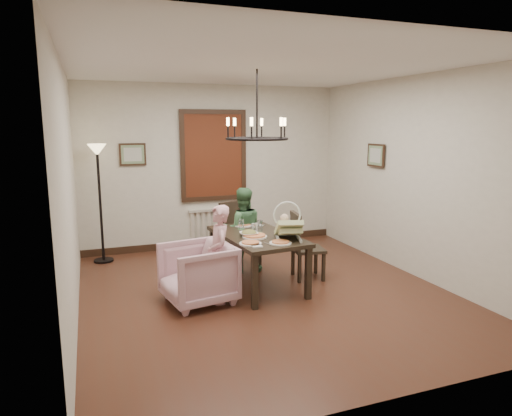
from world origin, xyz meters
TOP-DOWN VIEW (x-y plane):
  - room_shell at (0.00, 0.37)m, footprint 4.51×5.00m
  - dining_table at (-0.01, 0.28)m, footprint 0.99×1.58m
  - chair_far at (0.07, 1.35)m, footprint 0.53×0.53m
  - chair_right at (0.77, 0.32)m, footprint 0.48×0.48m
  - armchair at (-0.88, -0.01)m, footprint 0.92×0.90m
  - elderly_woman at (-0.63, -0.09)m, footprint 0.27×0.38m
  - seated_man at (0.01, 0.94)m, footprint 0.56×0.47m
  - baby_bouncer at (0.26, -0.12)m, footprint 0.50×0.59m
  - salad_bowl at (-0.15, 0.20)m, footprint 0.28×0.28m
  - pizza_platter at (-0.11, 0.12)m, footprint 0.32×0.32m
  - drinking_glass at (-0.06, 0.30)m, footprint 0.06×0.06m
  - window_blinds at (0.00, 2.46)m, footprint 1.00×0.03m
  - radiator at (0.00, 2.48)m, footprint 0.92×0.12m
  - picture_back at (-1.35, 2.47)m, footprint 0.42×0.03m
  - picture_right at (2.21, 0.90)m, footprint 0.03×0.42m
  - floor_lamp at (-1.90, 2.15)m, footprint 0.30×0.30m
  - chandelier at (-0.01, 0.28)m, footprint 0.80×0.80m

SIDE VIEW (x-z plane):
  - radiator at x=0.00m, z-range 0.04..0.66m
  - armchair at x=-0.88m, z-range 0.00..0.73m
  - chair_right at x=0.77m, z-range 0.00..0.95m
  - chair_far at x=0.07m, z-range 0.00..0.95m
  - elderly_woman at x=-0.63m, z-range 0.00..0.99m
  - seated_man at x=0.01m, z-range 0.00..1.03m
  - dining_table at x=-0.01m, z-range 0.27..0.98m
  - pizza_platter at x=-0.11m, z-range 0.71..0.75m
  - salad_bowl at x=-0.15m, z-range 0.71..0.78m
  - drinking_glass at x=-0.06m, z-range 0.71..0.83m
  - baby_bouncer at x=0.26m, z-range 0.71..1.04m
  - floor_lamp at x=-1.90m, z-range 0.00..1.80m
  - room_shell at x=0.00m, z-range -0.01..2.80m
  - window_blinds at x=0.00m, z-range 0.90..2.30m
  - picture_back at x=-1.35m, z-range 1.47..1.83m
  - picture_right at x=2.21m, z-range 1.47..1.83m
  - chandelier at x=-0.01m, z-range 1.93..1.97m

